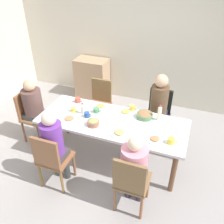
# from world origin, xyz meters

# --- Properties ---
(ground_plane) EXTENTS (6.90, 6.90, 0.00)m
(ground_plane) POSITION_xyz_m (0.00, 0.00, 0.00)
(ground_plane) COLOR #9C9694
(wall_back) EXTENTS (5.99, 0.12, 2.60)m
(wall_back) POSITION_xyz_m (0.00, 2.05, 1.30)
(wall_back) COLOR beige
(wall_back) RESTS_ON ground_plane
(dining_table) EXTENTS (2.19, 0.85, 0.73)m
(dining_table) POSITION_xyz_m (0.00, 0.00, 0.65)
(dining_table) COLOR white
(dining_table) RESTS_ON ground_plane
(chair_0) EXTENTS (0.40, 0.40, 0.90)m
(chair_0) POSITION_xyz_m (-0.55, 0.81, 0.51)
(chair_0) COLOR #905F3F
(chair_0) RESTS_ON ground_plane
(chair_1) EXTENTS (0.40, 0.40, 0.90)m
(chair_1) POSITION_xyz_m (-1.47, 0.00, 0.51)
(chair_1) COLOR brown
(chair_1) RESTS_ON ground_plane
(person_1) EXTENTS (0.32, 0.32, 1.15)m
(person_1) POSITION_xyz_m (-1.38, 0.00, 0.69)
(person_1) COLOR #363F3F
(person_1) RESTS_ON ground_plane
(chair_2) EXTENTS (0.40, 0.40, 0.90)m
(chair_2) POSITION_xyz_m (0.55, 0.81, 0.51)
(chair_2) COLOR black
(chair_2) RESTS_ON ground_plane
(person_2) EXTENTS (0.30, 0.30, 1.24)m
(person_2) POSITION_xyz_m (0.55, 0.72, 0.74)
(person_2) COLOR #252D50
(person_2) RESTS_ON ground_plane
(chair_3) EXTENTS (0.40, 0.40, 0.90)m
(chair_3) POSITION_xyz_m (-0.55, -0.81, 0.51)
(chair_3) COLOR #905A35
(chair_3) RESTS_ON ground_plane
(person_3) EXTENTS (0.30, 0.30, 1.20)m
(person_3) POSITION_xyz_m (-0.55, -0.71, 0.71)
(person_3) COLOR #364741
(person_3) RESTS_ON ground_plane
(chair_4) EXTENTS (0.40, 0.40, 0.90)m
(chair_4) POSITION_xyz_m (0.55, -0.81, 0.51)
(chair_4) COLOR olive
(chair_4) RESTS_ON ground_plane
(person_4) EXTENTS (0.31, 0.31, 1.12)m
(person_4) POSITION_xyz_m (0.55, -0.71, 0.67)
(person_4) COLOR #322E43
(person_4) RESTS_ON ground_plane
(plate_0) EXTENTS (0.25, 0.25, 0.04)m
(plate_0) POSITION_xyz_m (0.20, -0.26, 0.74)
(plate_0) COLOR white
(plate_0) RESTS_ON dining_table
(plate_1) EXTENTS (0.23, 0.23, 0.04)m
(plate_1) POSITION_xyz_m (0.12, 0.26, 0.74)
(plate_1) COLOR silver
(plate_1) RESTS_ON dining_table
(plate_2) EXTENTS (0.25, 0.25, 0.04)m
(plate_2) POSITION_xyz_m (-0.60, -0.20, 0.74)
(plate_2) COLOR silver
(plate_2) RESTS_ON dining_table
(plate_3) EXTENTS (0.23, 0.23, 0.04)m
(plate_3) POSITION_xyz_m (0.68, -0.22, 0.74)
(plate_3) COLOR white
(plate_3) RESTS_ON dining_table
(plate_4) EXTENTS (0.25, 0.25, 0.04)m
(plate_4) POSITION_xyz_m (-0.88, -0.25, 0.74)
(plate_4) COLOR white
(plate_4) RESTS_ON dining_table
(plate_5) EXTENTS (0.24, 0.24, 0.04)m
(plate_5) POSITION_xyz_m (-0.30, 0.28, 0.74)
(plate_5) COLOR silver
(plate_5) RESTS_ON dining_table
(bowl_0) EXTENTS (0.24, 0.24, 0.09)m
(bowl_0) POSITION_xyz_m (0.43, 0.25, 0.77)
(bowl_0) COLOR #557F50
(bowl_0) RESTS_ON dining_table
(bowl_1) EXTENTS (0.17, 0.17, 0.09)m
(bowl_1) POSITION_xyz_m (-0.21, -0.20, 0.77)
(bowl_1) COLOR #915D47
(bowl_1) RESTS_ON dining_table
(cup_0) EXTENTS (0.11, 0.08, 0.09)m
(cup_0) POSITION_xyz_m (0.20, 0.37, 0.77)
(cup_0) COLOR #ECC44B
(cup_0) RESTS_ON dining_table
(cup_1) EXTENTS (0.11, 0.08, 0.07)m
(cup_1) POSITION_xyz_m (-0.64, 0.01, 0.76)
(cup_1) COLOR #DBC34C
(cup_1) RESTS_ON dining_table
(cup_2) EXTENTS (0.12, 0.09, 0.08)m
(cup_2) POSITION_xyz_m (-0.71, 0.30, 0.77)
(cup_2) COLOR #CB5042
(cup_2) RESTS_ON dining_table
(cup_3) EXTENTS (0.12, 0.09, 0.08)m
(cup_3) POSITION_xyz_m (0.89, -0.21, 0.77)
(cup_3) COLOR yellow
(cup_3) RESTS_ON dining_table
(cup_4) EXTENTS (0.12, 0.09, 0.08)m
(cup_4) POSITION_xyz_m (-0.31, 0.12, 0.76)
(cup_4) COLOR #4F8E62
(cup_4) RESTS_ON dining_table
(cup_5) EXTENTS (0.12, 0.08, 0.08)m
(cup_5) POSITION_xyz_m (-0.38, -0.04, 0.77)
(cup_5) COLOR #295296
(cup_5) RESTS_ON dining_table
(bottle_0) EXTENTS (0.06, 0.06, 0.18)m
(bottle_0) POSITION_xyz_m (-0.49, 0.02, 0.81)
(bottle_0) COLOR silver
(bottle_0) RESTS_ON dining_table
(bottle_1) EXTENTS (0.06, 0.06, 0.25)m
(bottle_1) POSITION_xyz_m (0.64, 0.26, 0.85)
(bottle_1) COLOR #EDE7C7
(bottle_1) RESTS_ON dining_table
(side_cabinet) EXTENTS (0.70, 0.44, 0.90)m
(side_cabinet) POSITION_xyz_m (-1.14, 1.75, 0.45)
(side_cabinet) COLOR tan
(side_cabinet) RESTS_ON ground_plane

